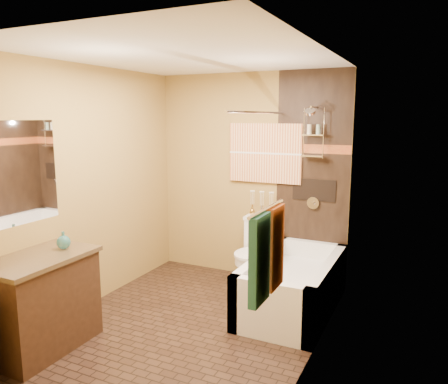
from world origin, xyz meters
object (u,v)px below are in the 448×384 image
Objects in this scene: sunset_painting at (265,153)px; bathtub at (293,289)px; vanity at (41,302)px; toilet at (256,252)px.

sunset_painting is 1.63m from bathtub.
vanity is (-1.72, -1.67, 0.20)m from bathtub.
toilet is 0.84× the size of vanity.
sunset_painting reaches higher than toilet.
sunset_painting is at bearing 87.91° from toilet.
sunset_painting is 2.88m from vanity.
bathtub is at bearing 43.70° from vanity.
vanity is at bearing -119.86° from toilet.
toilet reaches higher than bathtub.
bathtub is 0.78m from toilet.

